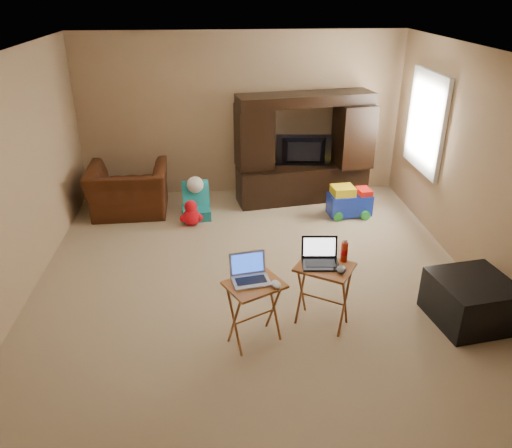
{
  "coord_description": "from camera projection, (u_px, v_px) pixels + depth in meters",
  "views": [
    {
      "loc": [
        -0.38,
        -4.94,
        3.11
      ],
      "look_at": [
        0.0,
        -0.2,
        0.8
      ],
      "focal_mm": 35.0,
      "sensor_mm": 36.0,
      "label": 1
    }
  ],
  "objects": [
    {
      "name": "push_toy",
      "position": [
        350.0,
        201.0,
        7.29
      ],
      "size": [
        0.67,
        0.5,
        0.47
      ],
      "primitive_type": null,
      "rotation": [
        0.0,
        0.0,
        0.09
      ],
      "color": "#1935C9",
      "rests_on": "floor"
    },
    {
      "name": "laptop_left",
      "position": [
        251.0,
        271.0,
        4.5
      ],
      "size": [
        0.38,
        0.33,
        0.24
      ],
      "primitive_type": "cube",
      "rotation": [
        0.0,
        0.0,
        0.17
      ],
      "color": "#ABAAAF",
      "rests_on": "tray_table_left"
    },
    {
      "name": "recliner",
      "position": [
        129.0,
        190.0,
        7.31
      ],
      "size": [
        1.15,
        1.01,
        0.73
      ],
      "primitive_type": "imported",
      "rotation": [
        0.0,
        0.0,
        3.18
      ],
      "color": "#451F0E",
      "rests_on": "floor"
    },
    {
      "name": "mouse_right",
      "position": [
        341.0,
        269.0,
        4.65
      ],
      "size": [
        0.11,
        0.15,
        0.06
      ],
      "primitive_type": "ellipsoid",
      "rotation": [
        0.0,
        0.0,
        -0.23
      ],
      "color": "#404046",
      "rests_on": "tray_table_right"
    },
    {
      "name": "wall_front",
      "position": [
        292.0,
        349.0,
        2.81
      ],
      "size": [
        5.0,
        0.0,
        5.0
      ],
      "primitive_type": "plane",
      "rotation": [
        -1.57,
        0.0,
        0.0
      ],
      "color": "tan",
      "rests_on": "ground"
    },
    {
      "name": "tray_table_left",
      "position": [
        254.0,
        313.0,
        4.67
      ],
      "size": [
        0.62,
        0.58,
        0.65
      ],
      "primitive_type": "cube",
      "rotation": [
        0.0,
        0.0,
        0.48
      ],
      "color": "#A56028",
      "rests_on": "floor"
    },
    {
      "name": "ceiling",
      "position": [
        254.0,
        54.0,
        4.73
      ],
      "size": [
        5.5,
        5.5,
        0.0
      ],
      "primitive_type": "plane",
      "rotation": [
        3.14,
        0.0,
        0.0
      ],
      "color": "silver",
      "rests_on": "ground"
    },
    {
      "name": "wall_back",
      "position": [
        241.0,
        115.0,
        7.74
      ],
      "size": [
        5.0,
        0.0,
        5.0
      ],
      "primitive_type": "plane",
      "rotation": [
        1.57,
        0.0,
        0.0
      ],
      "color": "tan",
      "rests_on": "ground"
    },
    {
      "name": "wall_right",
      "position": [
        482.0,
        171.0,
        5.45
      ],
      "size": [
        0.0,
        5.5,
        5.5
      ],
      "primitive_type": "plane",
      "rotation": [
        1.57,
        0.0,
        -1.57
      ],
      "color": "tan",
      "rests_on": "ground"
    },
    {
      "name": "floor",
      "position": [
        255.0,
        278.0,
        5.82
      ],
      "size": [
        5.5,
        5.5,
        0.0
      ],
      "primitive_type": "plane",
      "color": "tan",
      "rests_on": "ground"
    },
    {
      "name": "mouse_left",
      "position": [
        276.0,
        284.0,
        4.47
      ],
      "size": [
        0.11,
        0.15,
        0.05
      ],
      "primitive_type": "ellipsoid",
      "rotation": [
        0.0,
        0.0,
        0.22
      ],
      "color": "silver",
      "rests_on": "tray_table_left"
    },
    {
      "name": "entertainment_center",
      "position": [
        304.0,
        149.0,
        7.59
      ],
      "size": [
        2.09,
        0.83,
        1.66
      ],
      "primitive_type": "cube",
      "rotation": [
        0.0,
        0.0,
        0.16
      ],
      "color": "black",
      "rests_on": "floor"
    },
    {
      "name": "water_bottle",
      "position": [
        344.0,
        252.0,
        4.81
      ],
      "size": [
        0.07,
        0.07,
        0.21
      ],
      "primitive_type": "cylinder",
      "color": "red",
      "rests_on": "tray_table_right"
    },
    {
      "name": "window_pane",
      "position": [
        427.0,
        122.0,
        6.78
      ],
      "size": [
        0.0,
        1.2,
        1.2
      ],
      "primitive_type": "plane",
      "rotation": [
        1.57,
        0.0,
        -1.57
      ],
      "color": "white",
      "rests_on": "ground"
    },
    {
      "name": "laptop_right",
      "position": [
        321.0,
        254.0,
        4.73
      ],
      "size": [
        0.37,
        0.31,
        0.24
      ],
      "primitive_type": "cube",
      "rotation": [
        0.0,
        0.0,
        -0.08
      ],
      "color": "black",
      "rests_on": "tray_table_right"
    },
    {
      "name": "television",
      "position": [
        304.0,
        152.0,
        7.56
      ],
      "size": [
        0.85,
        0.18,
        0.49
      ],
      "primitive_type": "imported",
      "rotation": [
        0.0,
        0.0,
        3.06
      ],
      "color": "black",
      "rests_on": "entertainment_center"
    },
    {
      "name": "wall_left",
      "position": [
        11.0,
        184.0,
        5.09
      ],
      "size": [
        0.0,
        5.5,
        5.5
      ],
      "primitive_type": "plane",
      "rotation": [
        1.57,
        0.0,
        1.57
      ],
      "color": "tan",
      "rests_on": "ground"
    },
    {
      "name": "window_frame",
      "position": [
        426.0,
        122.0,
        6.77
      ],
      "size": [
        0.06,
        1.14,
        1.34
      ],
      "primitive_type": "cube",
      "color": "white",
      "rests_on": "ground"
    },
    {
      "name": "ottoman",
      "position": [
        471.0,
        300.0,
        5.0
      ],
      "size": [
        0.83,
        0.83,
        0.47
      ],
      "primitive_type": "cube",
      "rotation": [
        0.0,
        0.0,
        0.15
      ],
      "color": "black",
      "rests_on": "floor"
    },
    {
      "name": "plush_toy",
      "position": [
        191.0,
        213.0,
        7.02
      ],
      "size": [
        0.34,
        0.28,
        0.38
      ],
      "primitive_type": null,
      "color": "red",
      "rests_on": "floor"
    },
    {
      "name": "tray_table_right",
      "position": [
        323.0,
        295.0,
        4.91
      ],
      "size": [
        0.65,
        0.62,
        0.67
      ],
      "primitive_type": "cube",
      "rotation": [
        0.0,
        0.0,
        -0.56
      ],
      "color": "brown",
      "rests_on": "floor"
    },
    {
      "name": "child_rocker",
      "position": [
        196.0,
        201.0,
        7.21
      ],
      "size": [
        0.45,
        0.5,
        0.52
      ],
      "primitive_type": null,
      "rotation": [
        0.0,
        0.0,
        0.14
      ],
      "color": "teal",
      "rests_on": "floor"
    }
  ]
}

